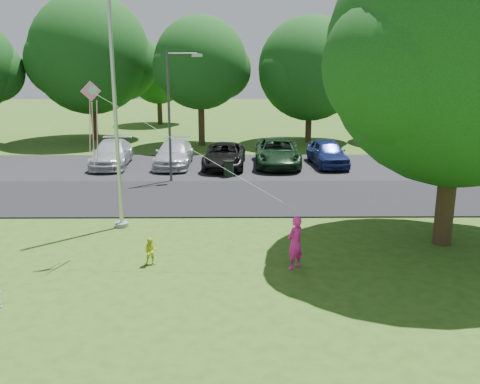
{
  "coord_description": "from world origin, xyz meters",
  "views": [
    {
      "loc": [
        0.78,
        -14.12,
        6.4
      ],
      "look_at": [
        0.93,
        4.0,
        1.6
      ],
      "focal_mm": 40.0,
      "sensor_mm": 36.0,
      "label": 1
    }
  ],
  "objects_px": {
    "flagpole": "(115,116)",
    "big_tree": "(458,59)",
    "street_lamp": "(174,105)",
    "woman": "(295,243)",
    "trash_can": "(229,169)",
    "child_yellow": "(151,251)",
    "kite": "(97,108)"
  },
  "relations": [
    {
      "from": "woman",
      "to": "flagpole",
      "type": "bearing_deg",
      "value": -75.81
    },
    {
      "from": "kite",
      "to": "street_lamp",
      "type": "bearing_deg",
      "value": 61.24
    },
    {
      "from": "street_lamp",
      "to": "kite",
      "type": "xyz_separation_m",
      "value": [
        -1.17,
        -10.09,
        0.87
      ]
    },
    {
      "from": "street_lamp",
      "to": "woman",
      "type": "bearing_deg",
      "value": -89.88
    },
    {
      "from": "flagpole",
      "to": "woman",
      "type": "distance_m",
      "value": 8.01
    },
    {
      "from": "flagpole",
      "to": "child_yellow",
      "type": "relative_size",
      "value": 11.24
    },
    {
      "from": "flagpole",
      "to": "big_tree",
      "type": "bearing_deg",
      "value": -9.98
    },
    {
      "from": "flagpole",
      "to": "trash_can",
      "type": "relative_size",
      "value": 11.17
    },
    {
      "from": "flagpole",
      "to": "trash_can",
      "type": "distance_m",
      "value": 9.65
    },
    {
      "from": "big_tree",
      "to": "woman",
      "type": "height_order",
      "value": "big_tree"
    },
    {
      "from": "trash_can",
      "to": "child_yellow",
      "type": "distance_m",
      "value": 11.96
    },
    {
      "from": "street_lamp",
      "to": "big_tree",
      "type": "bearing_deg",
      "value": -65.6
    },
    {
      "from": "woman",
      "to": "big_tree",
      "type": "bearing_deg",
      "value": 159.4
    },
    {
      "from": "woman",
      "to": "kite",
      "type": "bearing_deg",
      "value": -52.94
    },
    {
      "from": "big_tree",
      "to": "street_lamp",
      "type": "bearing_deg",
      "value": 137.42
    },
    {
      "from": "trash_can",
      "to": "big_tree",
      "type": "xyz_separation_m",
      "value": [
        7.32,
        -9.98,
        5.68
      ]
    },
    {
      "from": "street_lamp",
      "to": "flagpole",
      "type": "bearing_deg",
      "value": -123.0
    },
    {
      "from": "trash_can",
      "to": "woman",
      "type": "xyz_separation_m",
      "value": [
        2.14,
        -12.03,
        0.37
      ]
    },
    {
      "from": "trash_can",
      "to": "big_tree",
      "type": "height_order",
      "value": "big_tree"
    },
    {
      "from": "big_tree",
      "to": "child_yellow",
      "type": "bearing_deg",
      "value": -169.53
    },
    {
      "from": "street_lamp",
      "to": "woman",
      "type": "distance_m",
      "value": 12.57
    },
    {
      "from": "street_lamp",
      "to": "big_tree",
      "type": "height_order",
      "value": "big_tree"
    },
    {
      "from": "flagpole",
      "to": "kite",
      "type": "distance_m",
      "value": 2.95
    },
    {
      "from": "woman",
      "to": "kite",
      "type": "relative_size",
      "value": 0.25
    },
    {
      "from": "trash_can",
      "to": "child_yellow",
      "type": "xyz_separation_m",
      "value": [
        -2.25,
        -11.75,
        -0.01
      ]
    },
    {
      "from": "big_tree",
      "to": "child_yellow",
      "type": "xyz_separation_m",
      "value": [
        -9.57,
        -1.77,
        -5.69
      ]
    },
    {
      "from": "child_yellow",
      "to": "trash_can",
      "type": "bearing_deg",
      "value": 75.12
    },
    {
      "from": "trash_can",
      "to": "woman",
      "type": "distance_m",
      "value": 12.22
    },
    {
      "from": "street_lamp",
      "to": "woman",
      "type": "xyz_separation_m",
      "value": [
        4.79,
        -11.22,
        -3.04
      ]
    },
    {
      "from": "flagpole",
      "to": "kite",
      "type": "relative_size",
      "value": 1.56
    },
    {
      "from": "woman",
      "to": "street_lamp",
      "type": "bearing_deg",
      "value": -109.05
    },
    {
      "from": "street_lamp",
      "to": "kite",
      "type": "distance_m",
      "value": 10.19
    }
  ]
}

